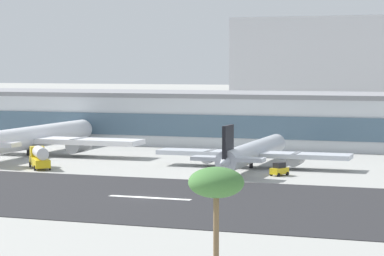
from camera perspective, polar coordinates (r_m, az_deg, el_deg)
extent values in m
plane|color=#9E9E99|center=(121.56, -3.16, -4.54)|extent=(1400.00, 1400.00, 0.00)
cube|color=#262628|center=(121.31, -3.21, -4.54)|extent=(800.00, 39.86, 0.08)
cube|color=white|center=(120.92, -2.76, -4.55)|extent=(12.00, 1.20, 0.01)
cube|color=silver|center=(207.93, 1.42, 0.56)|extent=(212.42, 29.76, 10.98)
cube|color=#476075|center=(193.77, 0.03, 0.15)|extent=(206.05, 0.30, 4.94)
cube|color=gray|center=(207.65, 1.42, 2.21)|extent=(214.55, 30.06, 1.00)
cylinder|color=white|center=(182.82, -10.23, -0.59)|extent=(5.49, 46.03, 4.59)
sphere|color=white|center=(203.21, -7.12, -0.09)|extent=(4.37, 4.37, 4.37)
cube|color=white|center=(182.06, -10.36, -0.75)|extent=(47.31, 7.81, 1.01)
cylinder|color=gray|center=(177.27, -7.35, -1.11)|extent=(3.11, 6.49, 2.99)
cylinder|color=black|center=(181.08, -10.56, -1.57)|extent=(0.83, 0.83, 1.26)
cylinder|color=silver|center=(157.64, 4.03, -1.54)|extent=(4.40, 36.43, 3.64)
sphere|color=silver|center=(175.24, 5.51, -0.98)|extent=(3.45, 3.45, 3.45)
cone|color=silver|center=(140.19, 2.19, -2.23)|extent=(3.41, 6.61, 3.27)
cube|color=silver|center=(156.98, 3.97, -1.69)|extent=(35.14, 6.19, 0.80)
cylinder|color=gray|center=(155.28, 6.78, -2.01)|extent=(2.47, 5.14, 2.36)
cylinder|color=gray|center=(159.18, 1.21, -1.84)|extent=(2.47, 5.14, 2.36)
cube|color=silver|center=(141.54, 2.35, -2.02)|extent=(11.97, 3.25, 0.64)
cube|color=black|center=(141.30, 2.35, -0.99)|extent=(0.68, 4.92, 5.82)
cylinder|color=black|center=(156.14, 3.86, -2.45)|extent=(0.65, 0.65, 1.00)
cube|color=gold|center=(157.79, -9.87, -2.19)|extent=(7.25, 8.32, 1.40)
cylinder|color=silver|center=(156.60, -9.82, -1.59)|extent=(5.19, 5.86, 2.10)
cube|color=gold|center=(160.80, -10.04, -1.50)|extent=(3.14, 3.08, 1.80)
cylinder|color=black|center=(160.98, -9.56, -2.32)|extent=(0.77, 0.88, 0.90)
cylinder|color=black|center=(160.62, -10.47, -2.34)|extent=(0.77, 0.88, 0.90)
cylinder|color=black|center=(155.13, -9.23, -2.55)|extent=(0.77, 0.88, 0.90)
cylinder|color=black|center=(154.76, -10.18, -2.58)|extent=(0.77, 0.88, 0.90)
cube|color=gold|center=(146.10, 5.69, -2.79)|extent=(2.83, 3.58, 1.00)
cube|color=black|center=(145.99, 5.69, -2.42)|extent=(1.98, 2.28, 0.90)
cylinder|color=black|center=(146.52, 6.21, -2.97)|extent=(0.51, 0.66, 0.60)
cylinder|color=black|center=(147.52, 5.73, -2.92)|extent=(0.51, 0.66, 0.60)
cylinder|color=black|center=(144.79, 5.65, -3.05)|extent=(0.51, 0.66, 0.60)
cylinder|color=black|center=(145.81, 5.17, -3.00)|extent=(0.51, 0.66, 0.60)
cylinder|color=brown|center=(69.19, 1.58, -7.29)|extent=(0.46, 0.46, 9.10)
ellipsoid|color=#427538|center=(68.44, 1.58, -3.55)|extent=(4.39, 4.39, 2.42)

